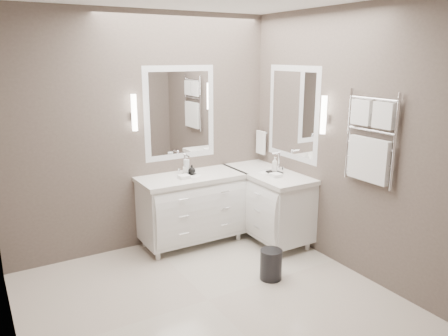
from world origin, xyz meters
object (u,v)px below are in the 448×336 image
vanity_back (192,205)px  waste_bin (271,264)px  towel_ladder (370,144)px  vanity_right (267,200)px

vanity_back → waste_bin: size_ratio=3.97×
towel_ladder → waste_bin: 1.54m
vanity_back → waste_bin: 1.27m
towel_ladder → waste_bin: size_ratio=2.88×
vanity_back → towel_ladder: bearing=-55.9°
vanity_right → towel_ladder: (0.23, -1.30, 0.91)m
waste_bin → vanity_back: bearing=103.9°
vanity_back → waste_bin: (0.30, -1.19, -0.33)m
towel_ladder → waste_bin: bearing=151.8°
towel_ladder → vanity_back: bearing=124.1°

